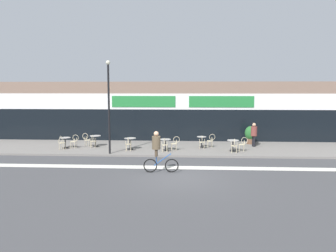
{
  "coord_description": "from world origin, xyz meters",
  "views": [
    {
      "loc": [
        0.31,
        -14.7,
        4.06
      ],
      "look_at": [
        -0.84,
        5.81,
        1.74
      ],
      "focal_mm": 35.0,
      "sensor_mm": 36.0,
      "label": 1
    }
  ],
  "objects_px": {
    "cafe_chair_4_side": "(211,140)",
    "cafe_chair_1_near": "(93,140)",
    "cafe_chair_1_side": "(87,139)",
    "cafe_chair_2_near": "(128,143)",
    "pedestrian_near_end": "(254,133)",
    "cafe_chair_5_near": "(234,145)",
    "bistro_table_5": "(233,143)",
    "cyclist_0": "(158,149)",
    "cafe_chair_5_side": "(243,143)",
    "cafe_chair_0_near": "(62,142)",
    "lamp_post": "(109,101)",
    "bistro_table_3": "(165,142)",
    "cafe_chair_4_near": "(202,141)",
    "planter_pot": "(251,134)",
    "cafe_chair_3_side": "(175,142)",
    "bistro_table_0": "(65,140)",
    "bistro_table_4": "(202,140)",
    "bistro_table_1": "(95,139)",
    "cafe_chair_0_side": "(74,140)",
    "cafe_chair_3_near": "(165,144)",
    "bistro_table_2": "(130,141)"
  },
  "relations": [
    {
      "from": "bistro_table_4",
      "to": "cafe_chair_5_side",
      "type": "relative_size",
      "value": 0.81
    },
    {
      "from": "bistro_table_5",
      "to": "cafe_chair_4_side",
      "type": "relative_size",
      "value": 0.84
    },
    {
      "from": "cafe_chair_4_near",
      "to": "planter_pot",
      "type": "relative_size",
      "value": 0.7
    },
    {
      "from": "cafe_chair_1_side",
      "to": "cafe_chair_5_side",
      "type": "relative_size",
      "value": 1.0
    },
    {
      "from": "cyclist_0",
      "to": "pedestrian_near_end",
      "type": "distance_m",
      "value": 9.16
    },
    {
      "from": "cafe_chair_3_near",
      "to": "cafe_chair_4_near",
      "type": "relative_size",
      "value": 1.0
    },
    {
      "from": "cafe_chair_3_side",
      "to": "cafe_chair_5_side",
      "type": "height_order",
      "value": "same"
    },
    {
      "from": "lamp_post",
      "to": "bistro_table_2",
      "type": "bearing_deg",
      "value": 55.7
    },
    {
      "from": "cafe_chair_2_near",
      "to": "lamp_post",
      "type": "height_order",
      "value": "lamp_post"
    },
    {
      "from": "cafe_chair_0_side",
      "to": "cafe_chair_3_near",
      "type": "bearing_deg",
      "value": 171.83
    },
    {
      "from": "cafe_chair_0_near",
      "to": "planter_pot",
      "type": "distance_m",
      "value": 13.11
    },
    {
      "from": "cafe_chair_0_side",
      "to": "cafe_chair_5_side",
      "type": "xyz_separation_m",
      "value": [
        11.1,
        -0.54,
        0.0
      ]
    },
    {
      "from": "cafe_chair_2_near",
      "to": "cyclist_0",
      "type": "xyz_separation_m",
      "value": [
        2.29,
        -4.76,
        0.52
      ]
    },
    {
      "from": "bistro_table_0",
      "to": "planter_pot",
      "type": "relative_size",
      "value": 0.56
    },
    {
      "from": "bistro_table_0",
      "to": "cafe_chair_0_near",
      "type": "xyz_separation_m",
      "value": [
        -0.01,
        -0.63,
        0.01
      ]
    },
    {
      "from": "cyclist_0",
      "to": "cafe_chair_0_side",
      "type": "bearing_deg",
      "value": 133.82
    },
    {
      "from": "bistro_table_2",
      "to": "cafe_chair_0_side",
      "type": "distance_m",
      "value": 3.83
    },
    {
      "from": "cafe_chair_0_near",
      "to": "cafe_chair_3_near",
      "type": "xyz_separation_m",
      "value": [
        6.78,
        -0.46,
        0.0
      ]
    },
    {
      "from": "cafe_chair_3_near",
      "to": "cafe_chair_5_near",
      "type": "xyz_separation_m",
      "value": [
        4.32,
        -0.07,
        0.0
      ]
    },
    {
      "from": "pedestrian_near_end",
      "to": "cafe_chair_5_near",
      "type": "bearing_deg",
      "value": -141.09
    },
    {
      "from": "bistro_table_3",
      "to": "cafe_chair_2_near",
      "type": "bearing_deg",
      "value": -168.71
    },
    {
      "from": "bistro_table_5",
      "to": "cafe_chair_5_near",
      "type": "height_order",
      "value": "cafe_chair_5_near"
    },
    {
      "from": "cafe_chair_1_side",
      "to": "cafe_chair_2_near",
      "type": "xyz_separation_m",
      "value": [
        3.22,
        -1.67,
        0.0
      ]
    },
    {
      "from": "bistro_table_3",
      "to": "lamp_post",
      "type": "xyz_separation_m",
      "value": [
        -3.34,
        -1.31,
        2.71
      ]
    },
    {
      "from": "cafe_chair_4_side",
      "to": "cafe_chair_1_near",
      "type": "bearing_deg",
      "value": -2.51
    },
    {
      "from": "cafe_chair_3_side",
      "to": "cyclist_0",
      "type": "relative_size",
      "value": 0.44
    },
    {
      "from": "cafe_chair_3_side",
      "to": "cafe_chair_0_near",
      "type": "bearing_deg",
      "value": -5.77
    },
    {
      "from": "bistro_table_1",
      "to": "cafe_chair_1_near",
      "type": "bearing_deg",
      "value": -89.65
    },
    {
      "from": "cafe_chair_4_near",
      "to": "lamp_post",
      "type": "height_order",
      "value": "lamp_post"
    },
    {
      "from": "bistro_table_2",
      "to": "bistro_table_5",
      "type": "distance_m",
      "value": 6.66
    },
    {
      "from": "bistro_table_3",
      "to": "cafe_chair_4_near",
      "type": "distance_m",
      "value": 2.47
    },
    {
      "from": "cafe_chair_5_side",
      "to": "cafe_chair_0_side",
      "type": "bearing_deg",
      "value": 3.89
    },
    {
      "from": "cafe_chair_0_near",
      "to": "cyclist_0",
      "type": "height_order",
      "value": "cyclist_0"
    },
    {
      "from": "cafe_chair_4_near",
      "to": "planter_pot",
      "type": "bearing_deg",
      "value": -57.16
    },
    {
      "from": "bistro_table_1",
      "to": "cafe_chair_2_near",
      "type": "relative_size",
      "value": 0.83
    },
    {
      "from": "cafe_chair_1_near",
      "to": "bistro_table_5",
      "type": "bearing_deg",
      "value": -96.85
    },
    {
      "from": "bistro_table_0",
      "to": "bistro_table_5",
      "type": "relative_size",
      "value": 0.96
    },
    {
      "from": "cafe_chair_1_near",
      "to": "planter_pot",
      "type": "relative_size",
      "value": 0.7
    },
    {
      "from": "bistro_table_5",
      "to": "cyclist_0",
      "type": "height_order",
      "value": "cyclist_0"
    },
    {
      "from": "cafe_chair_1_side",
      "to": "cafe_chair_5_side",
      "type": "distance_m",
      "value": 10.58
    },
    {
      "from": "bistro_table_4",
      "to": "bistro_table_1",
      "type": "bearing_deg",
      "value": -179.68
    },
    {
      "from": "bistro_table_4",
      "to": "cafe_chair_0_near",
      "type": "bearing_deg",
      "value": -171.3
    },
    {
      "from": "bistro_table_5",
      "to": "cafe_chair_0_near",
      "type": "bearing_deg",
      "value": -179.51
    },
    {
      "from": "lamp_post",
      "to": "cyclist_0",
      "type": "xyz_separation_m",
      "value": [
        3.29,
        -3.92,
        -2.19
      ]
    },
    {
      "from": "cafe_chair_0_side",
      "to": "pedestrian_near_end",
      "type": "xyz_separation_m",
      "value": [
        12.13,
        1.22,
        0.45
      ]
    },
    {
      "from": "bistro_table_4",
      "to": "bistro_table_5",
      "type": "distance_m",
      "value": 2.33
    },
    {
      "from": "cafe_chair_5_near",
      "to": "pedestrian_near_end",
      "type": "bearing_deg",
      "value": -28.96
    },
    {
      "from": "cafe_chair_4_near",
      "to": "cafe_chair_5_near",
      "type": "relative_size",
      "value": 1.0
    },
    {
      "from": "cafe_chair_2_near",
      "to": "cafe_chair_4_side",
      "type": "xyz_separation_m",
      "value": [
        5.35,
        1.71,
        0.0
      ]
    },
    {
      "from": "cafe_chair_0_near",
      "to": "lamp_post",
      "type": "relative_size",
      "value": 0.16
    }
  ]
}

